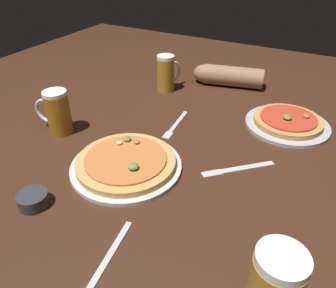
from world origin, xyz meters
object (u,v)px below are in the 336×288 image
at_px(ramekin_sauce, 33,200).
at_px(knife_right, 238,168).
at_px(diner_arm, 226,76).
at_px(beer_mug_dark, 273,286).
at_px(fork_spare, 104,264).
at_px(fork_left, 176,124).
at_px(pizza_plate_far, 287,122).
at_px(beer_mug_pale, 167,73).
at_px(pizza_plate_near, 126,163).
at_px(beer_mug_amber, 57,112).

height_order(ramekin_sauce, knife_right, ramekin_sauce).
bearing_deg(diner_arm, beer_mug_dark, -66.20).
xyz_separation_m(ramekin_sauce, fork_spare, (0.26, -0.06, -0.01)).
relative_size(beer_mug_dark, fork_left, 0.82).
height_order(pizza_plate_far, diner_arm, diner_arm).
bearing_deg(diner_arm, beer_mug_pale, -141.17).
bearing_deg(pizza_plate_near, knife_right, 26.99).
xyz_separation_m(pizza_plate_far, ramekin_sauce, (-0.48, -0.70, 0.00)).
relative_size(pizza_plate_near, beer_mug_pale, 2.14).
height_order(fork_spare, diner_arm, diner_arm).
xyz_separation_m(pizza_plate_far, beer_mug_pale, (-0.52, 0.07, 0.06)).
height_order(pizza_plate_near, ramekin_sauce, pizza_plate_near).
distance_m(ramekin_sauce, knife_right, 0.56).
height_order(beer_mug_dark, knife_right, beer_mug_dark).
bearing_deg(ramekin_sauce, pizza_plate_near, 63.24).
bearing_deg(beer_mug_dark, knife_right, 114.55).
distance_m(knife_right, diner_arm, 0.61).
distance_m(pizza_plate_near, pizza_plate_far, 0.59).
xyz_separation_m(ramekin_sauce, knife_right, (0.41, 0.38, -0.01)).
xyz_separation_m(ramekin_sauce, diner_arm, (0.17, 0.94, 0.03)).
bearing_deg(fork_left, pizza_plate_near, -93.01).
relative_size(ramekin_sauce, knife_right, 0.43).
xyz_separation_m(beer_mug_dark, knife_right, (-0.17, 0.38, -0.08)).
bearing_deg(pizza_plate_near, beer_mug_dark, -26.83).
bearing_deg(fork_spare, ramekin_sauce, 167.74).
bearing_deg(beer_mug_pale, fork_left, -55.54).
xyz_separation_m(beer_mug_amber, diner_arm, (0.36, 0.64, -0.03)).
xyz_separation_m(pizza_plate_near, diner_arm, (0.05, 0.70, 0.03)).
xyz_separation_m(knife_right, fork_spare, (-0.14, -0.44, 0.00)).
relative_size(fork_spare, diner_arm, 0.75).
bearing_deg(beer_mug_pale, beer_mug_dark, -51.20).
relative_size(pizza_plate_near, knife_right, 1.81).
relative_size(beer_mug_dark, beer_mug_pale, 1.10).
bearing_deg(fork_left, ramekin_sauce, -104.39).
relative_size(beer_mug_amber, beer_mug_pale, 0.99).
height_order(beer_mug_pale, fork_spare, beer_mug_pale).
height_order(beer_mug_pale, fork_left, beer_mug_pale).
height_order(pizza_plate_near, beer_mug_amber, beer_mug_amber).
relative_size(pizza_plate_near, pizza_plate_far, 1.12).
distance_m(beer_mug_dark, beer_mug_amber, 0.83).
relative_size(beer_mug_amber, ramekin_sauce, 1.97).
bearing_deg(pizza_plate_far, beer_mug_pale, 172.15).
xyz_separation_m(pizza_plate_near, beer_mug_amber, (-0.31, 0.06, 0.06)).
bearing_deg(knife_right, beer_mug_amber, -171.98).
relative_size(beer_mug_dark, beer_mug_amber, 1.11).
xyz_separation_m(beer_mug_amber, fork_spare, (0.46, -0.35, -0.07)).
bearing_deg(beer_mug_amber, pizza_plate_far, 30.84).
bearing_deg(pizza_plate_near, diner_arm, 86.05).
relative_size(pizza_plate_near, fork_left, 1.59).
distance_m(fork_spare, diner_arm, 1.00).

